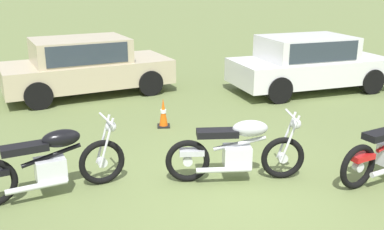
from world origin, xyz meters
TOP-DOWN VIEW (x-y plane):
  - ground_plane at (0.00, 0.00)m, footprint 120.00×120.00m
  - motorcycle_black at (-2.50, 0.04)m, footprint 2.03×1.09m
  - motorcycle_silver at (0.14, 0.30)m, footprint 2.08×0.64m
  - car_beige at (-2.84, 5.52)m, footprint 4.48×3.22m
  - car_white at (2.88, 5.43)m, footprint 4.38×2.70m
  - traffic_cone at (-0.91, 2.81)m, footprint 0.25×0.25m

SIDE VIEW (x-z plane):
  - ground_plane at x=0.00m, z-range 0.00..0.00m
  - traffic_cone at x=-0.91m, z-range -0.02..0.57m
  - motorcycle_silver at x=0.14m, z-range -0.03..0.99m
  - motorcycle_black at x=-2.50m, z-range -0.03..0.99m
  - car_white at x=2.88m, z-range 0.08..1.51m
  - car_beige at x=-2.84m, z-range 0.08..1.51m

